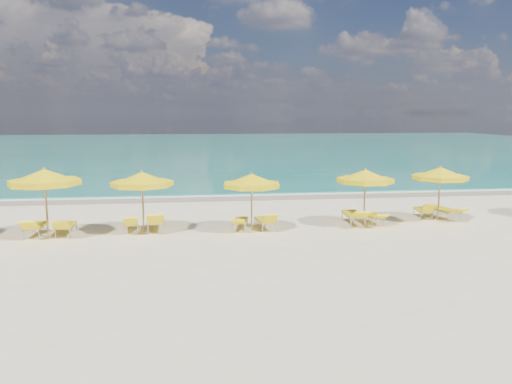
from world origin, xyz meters
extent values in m
plane|color=beige|center=(0.00, 0.00, 0.00)|extent=(120.00, 120.00, 0.00)
cube|color=#14725F|center=(0.00, 48.00, 0.00)|extent=(120.00, 80.00, 0.30)
cube|color=tan|center=(0.00, 7.40, 0.00)|extent=(120.00, 2.60, 0.01)
cube|color=white|center=(0.00, 8.20, 0.00)|extent=(120.00, 1.20, 0.03)
cube|color=white|center=(-6.00, 17.00, 0.00)|extent=(14.00, 0.36, 0.05)
cube|color=white|center=(8.00, 24.00, 0.00)|extent=(18.00, 0.30, 0.05)
cylinder|color=#A67E53|center=(-7.96, -0.57, 1.24)|extent=(0.08, 0.08, 2.48)
cone|color=yellow|center=(-7.96, -0.57, 2.28)|extent=(2.69, 2.69, 0.50)
cylinder|color=yellow|center=(-7.96, -0.57, 2.04)|extent=(2.71, 2.71, 0.20)
sphere|color=#A67E53|center=(-7.96, -0.57, 2.53)|extent=(0.11, 0.11, 0.11)
cylinder|color=#A67E53|center=(-4.55, -0.19, 1.14)|extent=(0.07, 0.07, 2.28)
cone|color=yellow|center=(-4.55, -0.19, 2.10)|extent=(2.58, 2.58, 0.46)
cylinder|color=yellow|center=(-4.55, -0.19, 1.88)|extent=(2.60, 2.60, 0.18)
sphere|color=#A67E53|center=(-4.55, -0.19, 2.33)|extent=(0.10, 0.10, 0.10)
cylinder|color=#A67E53|center=(-0.43, -0.49, 1.09)|extent=(0.07, 0.07, 2.18)
cone|color=yellow|center=(-0.43, -0.49, 2.01)|extent=(2.75, 2.75, 0.44)
cylinder|color=yellow|center=(-0.43, -0.49, 1.79)|extent=(2.78, 2.78, 0.17)
sphere|color=#A67E53|center=(-0.43, -0.49, 2.23)|extent=(0.10, 0.10, 0.10)
cylinder|color=#A67E53|center=(4.24, -0.04, 1.11)|extent=(0.07, 0.07, 2.22)
cone|color=yellow|center=(4.24, -0.04, 2.05)|extent=(2.94, 2.94, 0.44)
cylinder|color=yellow|center=(4.24, -0.04, 1.83)|extent=(2.96, 2.96, 0.18)
sphere|color=#A67E53|center=(4.24, -0.04, 2.27)|extent=(0.10, 0.10, 0.10)
cylinder|color=#A67E53|center=(7.67, 0.41, 1.12)|extent=(0.07, 0.07, 2.23)
cone|color=yellow|center=(7.67, 0.41, 2.05)|extent=(3.01, 3.01, 0.45)
cylinder|color=yellow|center=(7.67, 0.41, 1.83)|extent=(3.04, 3.04, 0.18)
sphere|color=#A67E53|center=(7.67, 0.41, 2.28)|extent=(0.10, 0.10, 0.10)
cube|color=yellow|center=(-8.50, -0.13, 0.36)|extent=(0.57, 1.27, 0.08)
cube|color=yellow|center=(-8.49, -0.99, 0.55)|extent=(0.57, 0.52, 0.43)
cube|color=yellow|center=(-7.41, -0.16, 0.35)|extent=(0.56, 1.22, 0.07)
cube|color=yellow|center=(-7.40, -0.99, 0.54)|extent=(0.55, 0.49, 0.42)
cube|color=yellow|center=(-5.08, 0.11, 0.34)|extent=(0.68, 1.24, 0.07)
cube|color=yellow|center=(-4.98, -0.68, 0.53)|extent=(0.58, 0.53, 0.42)
cube|color=yellow|center=(-4.10, 0.10, 0.39)|extent=(0.65, 1.38, 0.08)
cube|color=yellow|center=(-4.07, -0.81, 0.61)|extent=(0.62, 0.54, 0.50)
cube|color=yellow|center=(-0.81, -0.05, 0.33)|extent=(0.73, 1.22, 0.07)
cube|color=yellow|center=(-0.98, -0.85, 0.45)|extent=(0.61, 0.61, 0.29)
cube|color=yellow|center=(0.11, -0.19, 0.34)|extent=(0.69, 1.25, 0.07)
cube|color=yellow|center=(0.22, -0.96, 0.55)|extent=(0.58, 0.50, 0.46)
cube|color=yellow|center=(3.87, 0.22, 0.41)|extent=(0.68, 1.44, 0.09)
cube|color=yellow|center=(3.84, -0.78, 0.58)|extent=(0.65, 0.65, 0.40)
cube|color=yellow|center=(4.73, 0.25, 0.33)|extent=(0.52, 1.16, 0.07)
cube|color=yellow|center=(4.74, -0.58, 0.44)|extent=(0.52, 0.53, 0.28)
cube|color=yellow|center=(7.29, 1.07, 0.34)|extent=(0.69, 1.24, 0.07)
cube|color=yellow|center=(7.18, 0.31, 0.54)|extent=(0.58, 0.50, 0.45)
cube|color=yellow|center=(8.10, 0.78, 0.39)|extent=(0.86, 1.43, 0.08)
cube|color=yellow|center=(8.29, -0.16, 0.52)|extent=(0.71, 0.72, 0.33)
camera|label=1|loc=(-2.67, -19.22, 4.51)|focal=35.00mm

